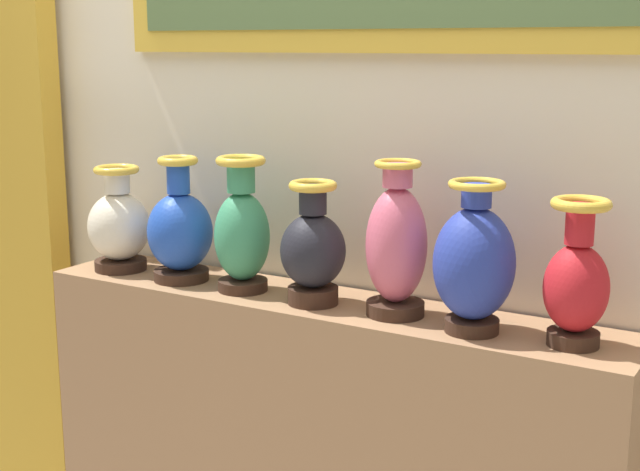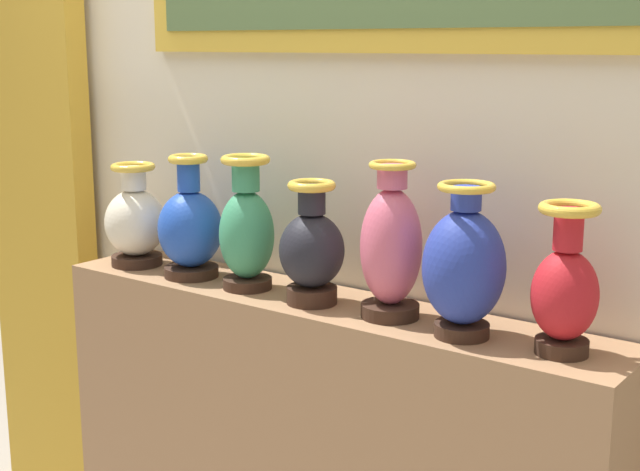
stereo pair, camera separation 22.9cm
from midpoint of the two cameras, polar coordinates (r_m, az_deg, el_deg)
The scene contains 9 objects.
back_wall at distance 2.43m, azimuth 5.64°, elevation 4.29°, with size 3.21×0.14×2.66m.
curtain_gold at distance 3.24m, azimuth -15.33°, elevation 1.58°, with size 0.48×0.08×2.23m, color gold.
vase_ivory at distance 2.70m, azimuth -9.27°, elevation 0.87°, with size 0.18×0.18×0.31m.
vase_sapphire at distance 2.54m, azimuth -5.69°, elevation 0.45°, with size 0.18×0.18×0.35m.
vase_jade at distance 2.41m, azimuth -1.96°, elevation 0.32°, with size 0.15×0.15×0.36m.
vase_onyx at distance 2.27m, azimuth 2.30°, elevation -0.91°, with size 0.17×0.17×0.32m.
vase_rose at distance 2.16m, azimuth 7.56°, elevation -0.81°, with size 0.15×0.15×0.38m.
vase_cobalt at distance 2.05m, azimuth 12.29°, elevation -1.97°, with size 0.19×0.19×0.35m.
vase_crimson at distance 2.00m, azimuth 18.47°, elevation -3.25°, with size 0.14×0.14×0.33m.
Camera 2 is at (1.34, -1.80, 1.68)m, focal length 50.53 mm.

